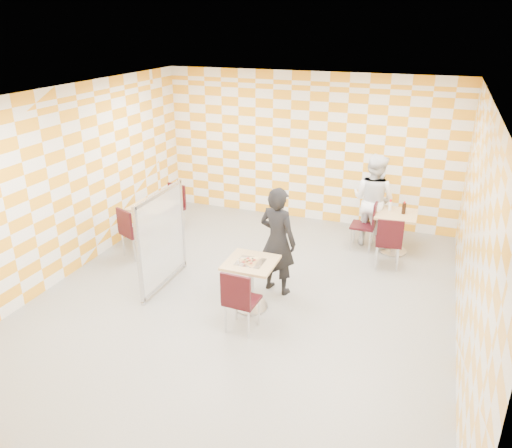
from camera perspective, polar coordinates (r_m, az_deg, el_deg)
The scene contains 15 objects.
room_shell at distance 7.48m, azimuth 0.19°, elevation 3.53°, with size 7.00×7.00×7.00m.
main_table at distance 7.17m, azimuth -0.59°, elevation -6.02°, with size 0.70×0.70×0.75m.
second_table at distance 9.21m, azimuth 15.62°, elevation -0.19°, with size 0.70×0.70×0.75m.
empty_table at distance 9.43m, azimuth -11.78°, elevation 0.74°, with size 0.70×0.70×0.75m.
chair_main_front at distance 6.60m, azimuth -1.94°, elevation -8.39°, with size 0.44×0.45×0.92m.
chair_second_front at distance 8.53m, azimuth 14.95°, elevation -1.71°, with size 0.47×0.48×0.92m.
chair_second_side at distance 9.18m, azimuth 12.73°, elevation 0.27°, with size 0.43×0.42×0.92m.
chair_empty_near at distance 8.91m, azimuth -14.13°, elevation -0.57°, with size 0.56×0.56×0.92m.
chair_empty_far at distance 9.95m, azimuth -9.37°, elevation 2.28°, with size 0.50×0.51×0.92m.
partition at distance 7.79m, azimuth -10.70°, elevation -1.70°, with size 0.08×1.38×1.55m.
man_dark at distance 7.48m, azimuth 2.48°, elevation -1.93°, with size 0.61×0.40×1.68m, color black.
man_white at distance 9.34m, azimuth 13.24°, elevation 2.70°, with size 0.84×0.65×1.72m, color white.
pizza_on_foil at distance 7.04m, azimuth -0.65°, elevation -4.23°, with size 0.40×0.40×0.04m.
sport_bottle at distance 9.20m, azimuth 15.08°, elevation 2.06°, with size 0.06×0.06×0.20m.
soda_bottle at distance 9.09m, azimuth 16.55°, elevation 1.74°, with size 0.07×0.07×0.23m.
Camera 1 is at (2.42, -6.10, 3.93)m, focal length 35.00 mm.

